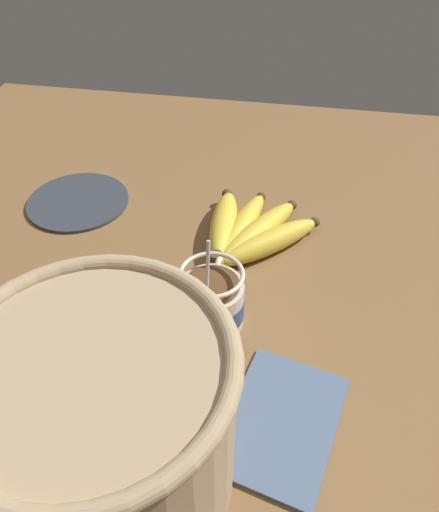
% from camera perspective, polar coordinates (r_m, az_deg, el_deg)
% --- Properties ---
extents(table, '(1.34, 1.34, 0.03)m').
position_cam_1_polar(table, '(0.76, -2.02, -5.32)').
color(table, brown).
rests_on(table, ground).
extents(coffee_mug, '(0.13, 0.09, 0.16)m').
position_cam_1_polar(coffee_mug, '(0.69, -0.85, -5.22)').
color(coffee_mug, beige).
rests_on(coffee_mug, table).
extents(banana_bunch, '(0.22, 0.19, 0.04)m').
position_cam_1_polar(banana_bunch, '(0.83, 3.27, 2.89)').
color(banana_bunch, '#4C381E').
rests_on(banana_bunch, table).
extents(woven_basket, '(0.26, 0.26, 0.21)m').
position_cam_1_polar(woven_basket, '(0.51, -13.08, -17.79)').
color(woven_basket, tan).
rests_on(woven_basket, table).
extents(napkin, '(0.20, 0.16, 0.01)m').
position_cam_1_polar(napkin, '(0.62, 7.09, -18.31)').
color(napkin, slate).
rests_on(napkin, table).
extents(small_plate, '(0.18, 0.18, 0.01)m').
position_cam_1_polar(small_plate, '(0.96, -15.86, 6.03)').
color(small_plate, '#333842').
rests_on(small_plate, table).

